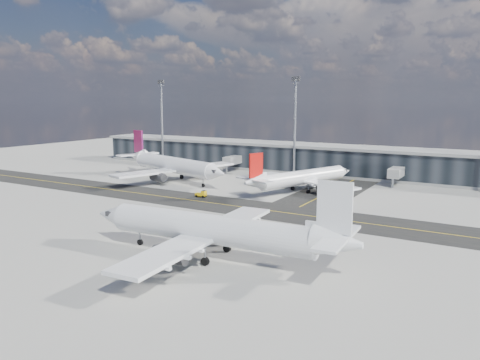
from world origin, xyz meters
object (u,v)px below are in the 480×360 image
(baggage_tug, at_px, (202,194))
(airliner_af, at_px, (172,165))
(airliner_redtail, at_px, (302,178))
(service_van, at_px, (314,184))
(airliner_near, at_px, (214,230))

(baggage_tug, bearing_deg, airliner_af, -130.62)
(airliner_af, xyz_separation_m, baggage_tug, (20.23, -14.81, -3.53))
(airliner_redtail, xyz_separation_m, service_van, (0.36, 7.21, -2.64))
(airliner_af, relative_size, airliner_redtail, 1.26)
(airliner_af, bearing_deg, service_van, 122.48)
(baggage_tug, distance_m, service_van, 30.55)
(airliner_near, xyz_separation_m, baggage_tug, (-25.53, 33.63, -3.33))
(service_van, bearing_deg, airliner_near, -92.77)
(airliner_af, bearing_deg, airliner_near, 60.90)
(airliner_af, relative_size, airliner_near, 1.03)
(airliner_near, bearing_deg, baggage_tug, 33.81)
(airliner_near, bearing_deg, airliner_redtail, 5.71)
(baggage_tug, bearing_deg, airliner_near, 32.78)
(airliner_af, xyz_separation_m, airliner_near, (45.77, -48.44, -0.20))
(airliner_redtail, distance_m, airliner_near, 52.02)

